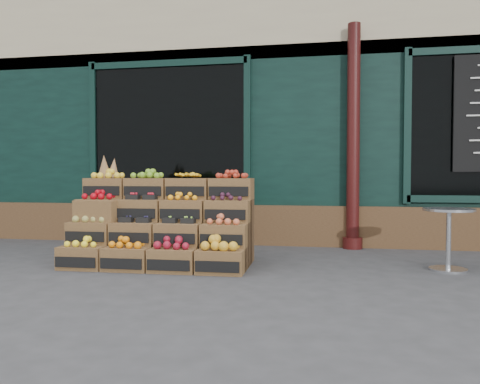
# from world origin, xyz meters

# --- Properties ---
(ground) EXTENTS (60.00, 60.00, 0.00)m
(ground) POSITION_xyz_m (0.00, 0.00, 0.00)
(ground) COLOR #363638
(ground) RESTS_ON ground
(shop_facade) EXTENTS (12.00, 6.24, 4.80)m
(shop_facade) POSITION_xyz_m (0.00, 5.11, 2.40)
(shop_facade) COLOR black
(shop_facade) RESTS_ON ground
(crate_display) EXTENTS (2.11, 1.05, 1.31)m
(crate_display) POSITION_xyz_m (-1.10, 0.47, 0.40)
(crate_display) COLOR brown
(crate_display) RESTS_ON ground
(spare_crates) EXTENTS (0.52, 0.38, 0.76)m
(spare_crates) POSITION_xyz_m (-1.83, 0.33, 0.38)
(spare_crates) COLOR brown
(spare_crates) RESTS_ON ground
(bistro_table) EXTENTS (0.55, 0.55, 0.69)m
(bistro_table) POSITION_xyz_m (2.14, 0.62, 0.43)
(bistro_table) COLOR #B4B5BB
(bistro_table) RESTS_ON ground
(shopkeeper) EXTENTS (0.73, 0.55, 1.78)m
(shopkeeper) POSITION_xyz_m (-1.29, 2.98, 0.89)
(shopkeeper) COLOR #1C6329
(shopkeeper) RESTS_ON ground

